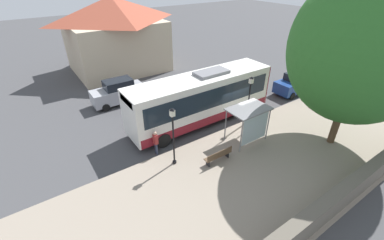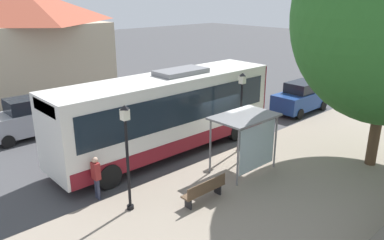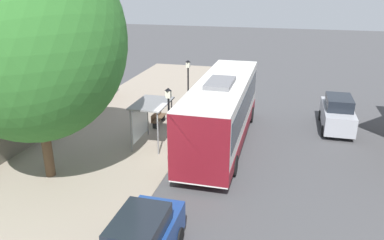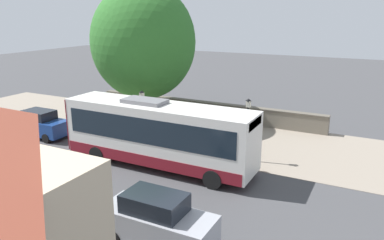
% 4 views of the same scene
% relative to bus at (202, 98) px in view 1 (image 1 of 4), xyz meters
% --- Properties ---
extents(ground_plane, '(120.00, 120.00, 0.00)m').
position_rel_bus_xyz_m(ground_plane, '(-1.88, -2.15, -1.99)').
color(ground_plane, '#424244').
rests_on(ground_plane, ground).
extents(sidewalk_plaza, '(9.00, 44.00, 0.02)m').
position_rel_bus_xyz_m(sidewalk_plaza, '(-6.38, -2.15, -1.98)').
color(sidewalk_plaza, gray).
rests_on(sidewalk_plaza, ground).
extents(stone_wall, '(0.60, 20.00, 1.42)m').
position_rel_bus_xyz_m(stone_wall, '(-10.43, -2.15, -1.27)').
color(stone_wall, '#6B6356').
rests_on(stone_wall, ground).
extents(background_building, '(8.50, 10.04, 7.65)m').
position_rel_bus_xyz_m(background_building, '(14.62, 0.85, 1.95)').
color(background_building, '#C6B293').
rests_on(background_building, ground).
extents(bus, '(2.73, 11.22, 3.86)m').
position_rel_bus_xyz_m(bus, '(0.00, 0.00, 0.00)').
color(bus, silver).
rests_on(bus, ground).
extents(bus_shelter, '(1.79, 2.71, 2.46)m').
position_rel_bus_xyz_m(bus_shelter, '(-3.86, -1.02, 0.06)').
color(bus_shelter, slate).
rests_on(bus_shelter, ground).
extents(pedestrian, '(0.34, 0.22, 1.66)m').
position_rel_bus_xyz_m(pedestrian, '(-1.61, 4.67, -1.02)').
color(pedestrian, '#2D3347').
rests_on(pedestrian, ground).
extents(bench, '(0.40, 1.86, 0.88)m').
position_rel_bus_xyz_m(bench, '(-4.44, 1.95, -1.51)').
color(bench, brown).
rests_on(bench, ground).
extents(street_lamp_near, '(0.28, 0.28, 3.79)m').
position_rel_bus_xyz_m(street_lamp_near, '(-2.22, -2.56, 0.27)').
color(street_lamp_near, black).
rests_on(street_lamp_near, ground).
extents(street_lamp_far, '(0.28, 0.28, 3.80)m').
position_rel_bus_xyz_m(street_lamp_far, '(-3.06, 4.21, 0.28)').
color(street_lamp_far, black).
rests_on(street_lamp_far, ground).
extents(shade_tree, '(7.93, 7.93, 10.73)m').
position_rel_bus_xyz_m(shade_tree, '(-7.12, -5.67, 4.37)').
color(shade_tree, brown).
rests_on(shade_tree, ground).
extents(parked_car_behind_bus, '(1.85, 4.17, 1.92)m').
position_rel_bus_xyz_m(parked_car_behind_bus, '(-0.70, -10.26, -1.06)').
color(parked_car_behind_bus, navy).
rests_on(parked_car_behind_bus, ground).
extents(parked_car_far_lane, '(1.84, 4.43, 2.09)m').
position_rel_bus_xyz_m(parked_car_far_lane, '(6.47, 4.03, -0.98)').
color(parked_car_far_lane, '#9EA0A8').
rests_on(parked_car_far_lane, ground).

